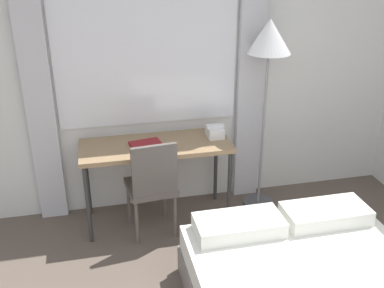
% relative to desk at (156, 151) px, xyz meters
% --- Properties ---
extents(wall_back_with_window, '(5.17, 0.13, 2.70)m').
position_rel_desk_xyz_m(wall_back_with_window, '(0.34, 0.34, 0.65)').
color(wall_back_with_window, silver).
rests_on(wall_back_with_window, ground_plane).
extents(desk, '(1.32, 0.53, 0.77)m').
position_rel_desk_xyz_m(desk, '(0.00, 0.00, 0.00)').
color(desk, '#937551').
rests_on(desk, ground_plane).
extents(desk_chair, '(0.44, 0.44, 0.91)m').
position_rel_desk_xyz_m(desk_chair, '(-0.07, -0.23, -0.19)').
color(desk_chair, '#59514C').
rests_on(desk_chair, ground_plane).
extents(standing_lamp, '(0.38, 0.38, 1.80)m').
position_rel_desk_xyz_m(standing_lamp, '(1.01, 0.03, 0.84)').
color(standing_lamp, '#4C4C51').
rests_on(standing_lamp, ground_plane).
extents(telephone, '(0.16, 0.18, 0.12)m').
position_rel_desk_xyz_m(telephone, '(0.55, 0.04, 0.12)').
color(telephone, white).
rests_on(telephone, desk).
extents(book, '(0.30, 0.24, 0.02)m').
position_rel_desk_xyz_m(book, '(-0.09, -0.02, 0.08)').
color(book, maroon).
rests_on(book, desk).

